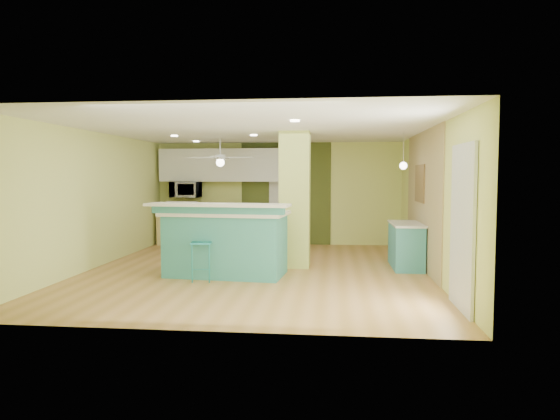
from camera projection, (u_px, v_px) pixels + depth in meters
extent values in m
cube|color=#A6783A|center=(256.00, 271.00, 8.92)|extent=(6.00, 7.00, 0.01)
cube|color=white|center=(256.00, 129.00, 8.74)|extent=(6.00, 7.00, 0.01)
cube|color=#D4DF77|center=(278.00, 194.00, 12.31)|extent=(6.00, 0.01, 2.50)
cube|color=#D4DF77|center=(206.00, 218.00, 5.35)|extent=(6.00, 0.01, 2.50)
cube|color=#D4DF77|center=(94.00, 200.00, 9.15)|extent=(0.01, 7.00, 2.50)
cube|color=#D4DF77|center=(430.00, 202.00, 8.51)|extent=(0.01, 7.00, 2.50)
cube|color=#998257|center=(423.00, 200.00, 9.11)|extent=(0.02, 3.40, 2.50)
cube|color=#475221|center=(286.00, 194.00, 12.27)|extent=(2.20, 0.02, 2.50)
cube|color=silver|center=(286.00, 204.00, 12.26)|extent=(0.82, 0.05, 2.00)
cube|color=silver|center=(462.00, 227.00, 6.25)|extent=(0.04, 1.08, 2.10)
cube|color=#AEBC57|center=(295.00, 200.00, 9.26)|extent=(0.55, 0.55, 2.50)
cube|color=#DAC372|center=(224.00, 227.00, 12.20)|extent=(3.20, 0.60, 0.90)
cube|color=olive|center=(224.00, 207.00, 12.17)|extent=(3.25, 0.63, 0.04)
cube|color=white|center=(186.00, 226.00, 12.30)|extent=(0.76, 0.64, 0.90)
cube|color=black|center=(182.00, 229.00, 11.97)|extent=(0.59, 0.02, 0.50)
cube|color=white|center=(182.00, 205.00, 11.96)|extent=(0.76, 0.06, 0.18)
cube|color=white|center=(224.00, 165.00, 12.21)|extent=(3.20, 0.34, 0.80)
imported|color=white|center=(186.00, 190.00, 12.24)|extent=(0.70, 0.48, 0.39)
cylinder|color=silver|center=(220.00, 148.00, 10.86)|extent=(0.03, 0.03, 0.40)
cylinder|color=silver|center=(220.00, 157.00, 10.87)|extent=(0.24, 0.24, 0.10)
sphere|color=white|center=(220.00, 163.00, 10.88)|extent=(0.18, 0.18, 0.18)
cylinder|color=silver|center=(404.00, 149.00, 9.23)|extent=(0.01, 0.01, 0.62)
sphere|color=white|center=(403.00, 166.00, 9.25)|extent=(0.14, 0.14, 0.14)
cube|color=brown|center=(420.00, 183.00, 9.29)|extent=(0.03, 0.90, 0.70)
cube|color=teal|center=(226.00, 245.00, 8.49)|extent=(2.02, 1.14, 1.03)
cube|color=beige|center=(226.00, 213.00, 8.45)|extent=(2.15, 1.27, 0.06)
cube|color=teal|center=(217.00, 209.00, 8.00)|extent=(2.20, 0.36, 0.15)
cube|color=beige|center=(217.00, 205.00, 7.99)|extent=(2.38, 0.69, 0.05)
cylinder|color=teal|center=(192.00, 264.00, 7.88)|extent=(0.02, 0.02, 0.61)
cylinder|color=teal|center=(209.00, 264.00, 7.89)|extent=(0.02, 0.02, 0.61)
cylinder|color=teal|center=(195.00, 261.00, 8.15)|extent=(0.02, 0.02, 0.61)
cylinder|color=teal|center=(211.00, 261.00, 8.16)|extent=(0.02, 0.02, 0.61)
cube|color=teal|center=(202.00, 243.00, 8.00)|extent=(0.36, 0.36, 0.03)
cube|color=teal|center=(203.00, 230.00, 8.13)|extent=(0.32, 0.07, 0.34)
cube|color=teal|center=(406.00, 246.00, 9.20)|extent=(0.51, 1.23, 0.79)
cube|color=silver|center=(406.00, 224.00, 9.17)|extent=(0.55, 1.28, 0.04)
imported|color=#321D14|center=(238.00, 205.00, 12.11)|extent=(0.39, 0.39, 0.07)
cylinder|color=yellow|center=(244.00, 208.00, 8.30)|extent=(0.17, 0.17, 0.15)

